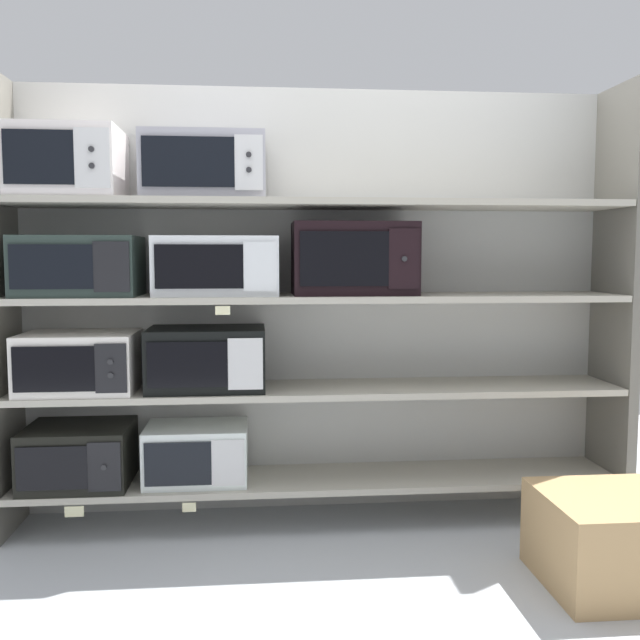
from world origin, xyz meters
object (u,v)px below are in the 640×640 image
(microwave_2, at_px, (80,362))
(microwave_5, at_px, (217,266))
(shipping_carton, at_px, (611,541))
(microwave_1, at_px, (197,453))
(microwave_4, at_px, (80,266))
(microwave_7, at_px, (68,163))
(microwave_8, at_px, (204,167))
(microwave_0, at_px, (79,455))
(microwave_3, at_px, (207,358))
(microwave_6, at_px, (354,259))

(microwave_2, distance_m, microwave_5, 0.77)
(shipping_carton, bearing_deg, microwave_2, 160.64)
(microwave_1, bearing_deg, microwave_4, 179.98)
(microwave_4, bearing_deg, microwave_5, -0.01)
(microwave_1, bearing_deg, microwave_7, 179.99)
(microwave_2, bearing_deg, microwave_4, 0.99)
(microwave_2, bearing_deg, microwave_8, 0.00)
(microwave_0, relative_size, microwave_5, 0.84)
(shipping_carton, bearing_deg, microwave_1, 155.16)
(microwave_0, xyz_separation_m, shipping_carton, (2.19, -0.76, -0.18))
(microwave_1, distance_m, microwave_5, 0.89)
(microwave_3, xyz_separation_m, microwave_7, (-0.60, -0.00, 0.89))
(microwave_7, xyz_separation_m, shipping_carton, (2.20, -0.76, -1.51))
(microwave_0, xyz_separation_m, microwave_4, (0.03, 0.00, 0.88))
(microwave_6, height_order, microwave_8, microwave_8)
(microwave_0, relative_size, microwave_7, 1.02)
(shipping_carton, bearing_deg, microwave_6, 139.85)
(microwave_6, bearing_deg, microwave_1, -180.00)
(microwave_2, distance_m, shipping_carton, 2.38)
(microwave_4, bearing_deg, microwave_8, -0.02)
(microwave_2, height_order, microwave_4, microwave_4)
(microwave_1, relative_size, microwave_3, 0.88)
(microwave_0, bearing_deg, microwave_2, -0.49)
(microwave_0, distance_m, microwave_8, 1.46)
(microwave_0, relative_size, microwave_1, 1.00)
(microwave_2, height_order, microwave_3, microwave_3)
(microwave_5, xyz_separation_m, microwave_7, (-0.65, -0.00, 0.46))
(microwave_2, relative_size, microwave_7, 1.10)
(microwave_2, height_order, microwave_5, microwave_5)
(microwave_4, relative_size, shipping_carton, 1.02)
(microwave_4, xyz_separation_m, microwave_6, (1.26, -0.00, 0.03))
(microwave_0, relative_size, microwave_3, 0.88)
(microwave_0, relative_size, microwave_6, 0.83)
(microwave_1, distance_m, microwave_3, 0.45)
(microwave_4, bearing_deg, microwave_6, -0.01)
(microwave_5, bearing_deg, shipping_carton, -26.32)
(microwave_4, height_order, shipping_carton, microwave_4)
(microwave_7, bearing_deg, microwave_2, -0.15)
(microwave_2, relative_size, microwave_5, 0.91)
(microwave_2, xyz_separation_m, microwave_7, (-0.02, 0.00, 0.90))
(microwave_1, height_order, microwave_6, microwave_6)
(microwave_1, height_order, microwave_2, microwave_2)
(shipping_carton, bearing_deg, microwave_7, 160.83)
(microwave_5, bearing_deg, microwave_0, 180.00)
(microwave_7, relative_size, shipping_carton, 0.89)
(microwave_3, height_order, microwave_8, microwave_8)
(microwave_6, xyz_separation_m, microwave_7, (-1.29, -0.00, 0.43))
(microwave_7, bearing_deg, microwave_5, 0.01)
(microwave_6, bearing_deg, microwave_3, 179.99)
(microwave_5, xyz_separation_m, microwave_6, (0.64, -0.00, 0.03))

